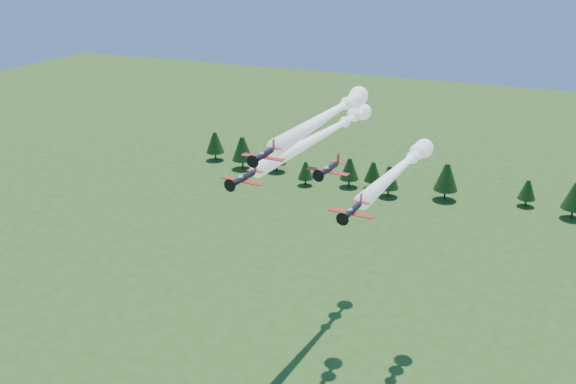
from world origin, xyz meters
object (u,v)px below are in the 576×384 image
at_px(plane_left, 327,132).
at_px(plane_right, 403,165).
at_px(plane_slot, 329,169).
at_px(plane_lead, 332,113).

relative_size(plane_left, plane_right, 1.34).
bearing_deg(plane_right, plane_slot, -116.17).
relative_size(plane_lead, plane_right, 1.11).
bearing_deg(plane_lead, plane_right, 25.35).
bearing_deg(plane_lead, plane_slot, -70.96).
xyz_separation_m(plane_left, plane_right, (17.83, -9.13, -1.72)).
relative_size(plane_lead, plane_left, 0.83).
height_order(plane_lead, plane_slot, plane_lead).
bearing_deg(plane_slot, plane_left, 116.62).
xyz_separation_m(plane_lead, plane_slot, (3.06, -9.48, -6.82)).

